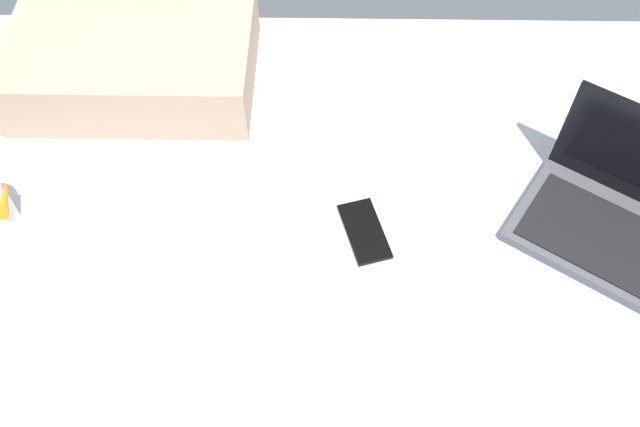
# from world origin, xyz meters

# --- Properties ---
(bed_mattress) EXTENTS (1.80, 1.40, 0.18)m
(bed_mattress) POSITION_xyz_m (0.00, 0.00, 0.09)
(bed_mattress) COLOR #B7BCC6
(bed_mattress) RESTS_ON ground
(laptop) EXTENTS (0.40, 0.37, 0.23)m
(laptop) POSITION_xyz_m (0.60, 0.09, 0.22)
(laptop) COLOR #4C4C51
(laptop) RESTS_ON bed_mattress
(cell_phone) EXTENTS (0.11, 0.15, 0.01)m
(cell_phone) POSITION_xyz_m (0.13, 0.07, 0.18)
(cell_phone) COLOR black
(cell_phone) RESTS_ON bed_mattress
(pillow) EXTENTS (0.52, 0.36, 0.13)m
(pillow) POSITION_xyz_m (-0.37, 0.48, 0.24)
(pillow) COLOR tan
(pillow) RESTS_ON bed_mattress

